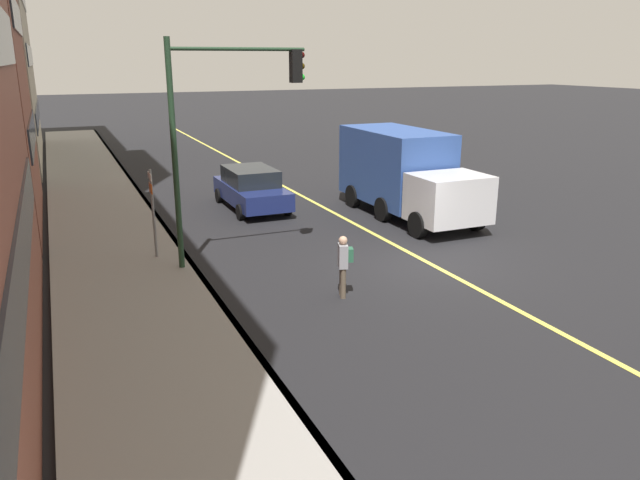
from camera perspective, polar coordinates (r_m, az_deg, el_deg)
name	(u,v)px	position (r m, az deg, el deg)	size (l,w,h in m)	color
ground	(429,263)	(18.37, 10.10, -2.14)	(200.00, 200.00, 0.00)	black
sidewalk_slab	(137,304)	(15.58, -16.70, -5.77)	(80.00, 3.85, 0.15)	gray
curb_edge	(212,293)	(15.85, -10.07, -4.91)	(80.00, 0.16, 0.15)	slate
lane_stripe_center	(429,263)	(18.37, 10.10, -2.12)	(80.00, 0.16, 0.01)	#D8CC4C
car_navy	(251,188)	(24.70, -6.45, 4.86)	(4.78, 2.09, 1.64)	navy
truck_blue	(404,172)	(23.56, 7.89, 6.31)	(7.14, 2.65, 3.20)	silver
pedestrian_with_backpack	(344,262)	(15.29, 2.23, -2.07)	(0.43, 0.44, 1.60)	brown
traffic_light_mast	(223,116)	(17.17, -9.07, 11.39)	(0.28, 3.88, 6.36)	#1E3823
street_sign_post	(153,208)	(18.47, -15.35, 2.91)	(0.60, 0.08, 2.77)	slate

